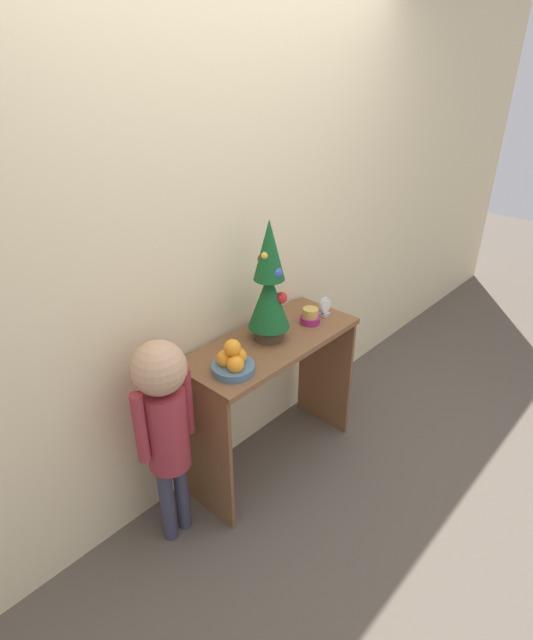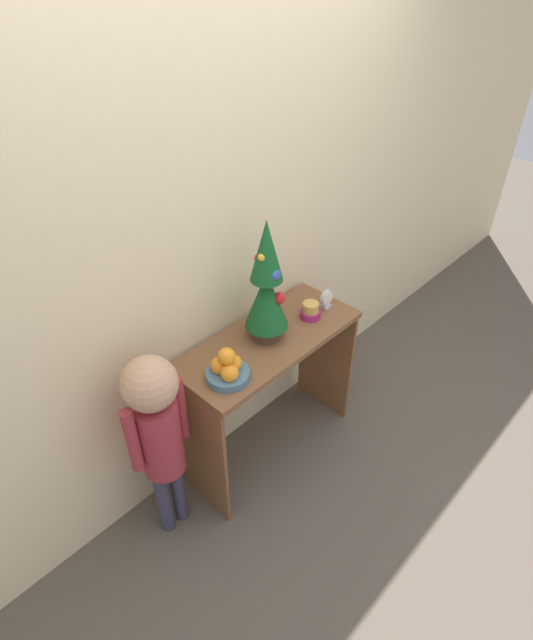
{
  "view_description": "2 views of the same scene",
  "coord_description": "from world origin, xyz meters",
  "px_view_note": "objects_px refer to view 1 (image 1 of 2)",
  "views": [
    {
      "loc": [
        -1.64,
        -1.25,
        2.1
      ],
      "look_at": [
        -0.03,
        0.21,
        0.93
      ],
      "focal_mm": 28.0,
      "sensor_mm": 36.0,
      "label": 1
    },
    {
      "loc": [
        -1.39,
        -1.11,
        2.35
      ],
      "look_at": [
        -0.05,
        0.17,
        0.96
      ],
      "focal_mm": 28.0,
      "sensor_mm": 36.0,
      "label": 2
    }
  ],
  "objects_px": {
    "mini_tree": "(269,285)",
    "singing_bowl": "(310,317)",
    "fruit_bowl": "(233,362)",
    "desk_clock": "(325,307)",
    "child_figure": "(165,415)"
  },
  "relations": [
    {
      "from": "child_figure",
      "to": "fruit_bowl",
      "type": "bearing_deg",
      "value": -12.15
    },
    {
      "from": "fruit_bowl",
      "to": "singing_bowl",
      "type": "xyz_separation_m",
      "value": [
        0.61,
        0.03,
        -0.02
      ]
    },
    {
      "from": "fruit_bowl",
      "to": "singing_bowl",
      "type": "distance_m",
      "value": 0.61
    },
    {
      "from": "mini_tree",
      "to": "singing_bowl",
      "type": "bearing_deg",
      "value": -11.09
    },
    {
      "from": "fruit_bowl",
      "to": "singing_bowl",
      "type": "height_order",
      "value": "fruit_bowl"
    },
    {
      "from": "mini_tree",
      "to": "desk_clock",
      "type": "relative_size",
      "value": 5.62
    },
    {
      "from": "fruit_bowl",
      "to": "desk_clock",
      "type": "height_order",
      "value": "fruit_bowl"
    },
    {
      "from": "mini_tree",
      "to": "singing_bowl",
      "type": "height_order",
      "value": "mini_tree"
    },
    {
      "from": "fruit_bowl",
      "to": "singing_bowl",
      "type": "relative_size",
      "value": 1.85
    },
    {
      "from": "singing_bowl",
      "to": "desk_clock",
      "type": "bearing_deg",
      "value": -4.16
    },
    {
      "from": "mini_tree",
      "to": "child_figure",
      "type": "relative_size",
      "value": 0.58
    },
    {
      "from": "fruit_bowl",
      "to": "desk_clock",
      "type": "bearing_deg",
      "value": 1.71
    },
    {
      "from": "fruit_bowl",
      "to": "desk_clock",
      "type": "relative_size",
      "value": 1.78
    },
    {
      "from": "fruit_bowl",
      "to": "child_figure",
      "type": "bearing_deg",
      "value": 167.85
    },
    {
      "from": "singing_bowl",
      "to": "child_figure",
      "type": "height_order",
      "value": "child_figure"
    }
  ]
}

